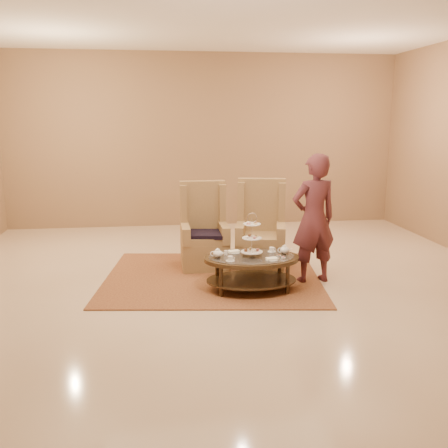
{
  "coord_description": "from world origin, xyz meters",
  "views": [
    {
      "loc": [
        -0.91,
        -6.31,
        2.2
      ],
      "look_at": [
        -0.07,
        0.2,
        0.81
      ],
      "focal_mm": 40.0,
      "sensor_mm": 36.0,
      "label": 1
    }
  ],
  "objects": [
    {
      "name": "armchair_right",
      "position": [
        0.56,
        0.83,
        0.44
      ],
      "size": [
        0.85,
        0.87,
        1.32
      ],
      "rotation": [
        0.0,
        0.0,
        -0.22
      ],
      "color": "#9A7648",
      "rests_on": "ground"
    },
    {
      "name": "armchair_left",
      "position": [
        -0.28,
        0.98,
        0.43
      ],
      "size": [
        0.69,
        0.71,
        1.28
      ],
      "rotation": [
        0.0,
        0.0,
        0.0
      ],
      "color": "#9A7648",
      "rests_on": "ground"
    },
    {
      "name": "ground",
      "position": [
        0.0,
        0.0,
        0.0
      ],
      "size": [
        8.0,
        8.0,
        0.0
      ],
      "primitive_type": "plane",
      "color": "beige",
      "rests_on": "ground"
    },
    {
      "name": "tea_table",
      "position": [
        0.24,
        -0.2,
        0.38
      ],
      "size": [
        1.24,
        0.86,
        1.03
      ],
      "rotation": [
        0.0,
        0.0,
        -0.01
      ],
      "color": "black",
      "rests_on": "ground"
    },
    {
      "name": "rug",
      "position": [
        -0.21,
        0.38,
        0.01
      ],
      "size": [
        3.25,
        2.82,
        0.02
      ],
      "rotation": [
        0.0,
        0.0,
        -0.12
      ],
      "color": "#956135",
      "rests_on": "ground"
    },
    {
      "name": "person",
      "position": [
        1.13,
        0.05,
        0.88
      ],
      "size": [
        0.71,
        0.54,
        1.76
      ],
      "rotation": [
        0.0,
        0.0,
        3.34
      ],
      "color": "#532328",
      "rests_on": "ground"
    },
    {
      "name": "ceiling",
      "position": [
        0.0,
        0.0,
        0.0
      ],
      "size": [
        8.0,
        8.0,
        0.02
      ],
      "primitive_type": "cube",
      "color": "white",
      "rests_on": "ground"
    },
    {
      "name": "wall_back",
      "position": [
        0.0,
        4.0,
        1.75
      ],
      "size": [
        8.0,
        0.04,
        3.5
      ],
      "primitive_type": "cube",
      "color": "#947251",
      "rests_on": "ground"
    }
  ]
}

